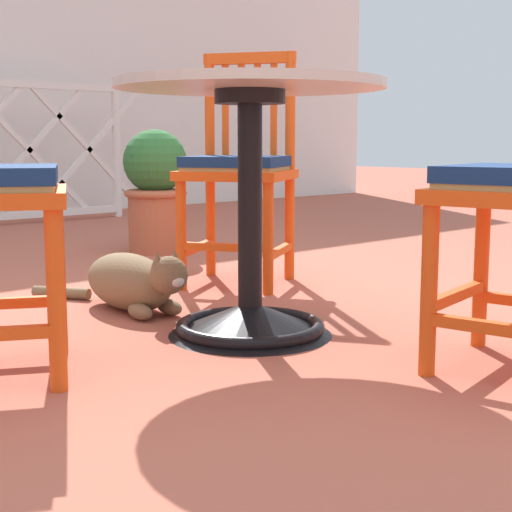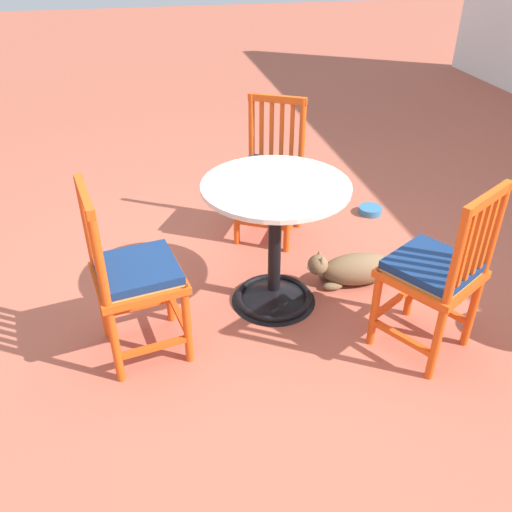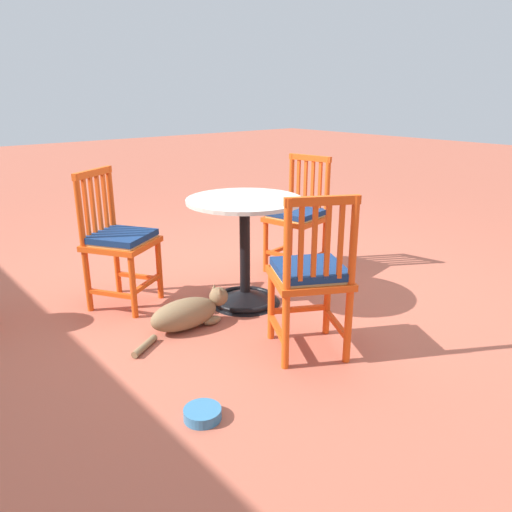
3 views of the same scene
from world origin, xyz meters
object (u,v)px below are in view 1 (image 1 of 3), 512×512
Objects in this scene: cafe_table at (250,238)px; terracotta_planter at (156,188)px; orange_chair_near_fence at (239,171)px; tabby_cat at (134,283)px.

cafe_table reaches higher than terracotta_planter.
cafe_table is 0.85m from orange_chair_near_fence.
tabby_cat is at bearing -128.46° from terracotta_planter.
orange_chair_near_fence is 1.47× the size of terracotta_planter.
terracotta_planter is at bearing 51.54° from tabby_cat.
orange_chair_near_fence reaches higher than cafe_table.
tabby_cat is at bearing 98.14° from cafe_table.
cafe_table is at bearing -81.86° from tabby_cat.
terracotta_planter reaches higher than tabby_cat.
orange_chair_near_fence reaches higher than terracotta_planter.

